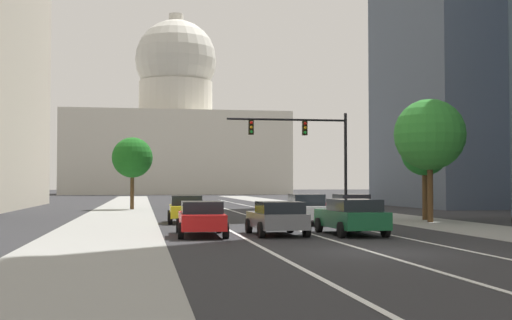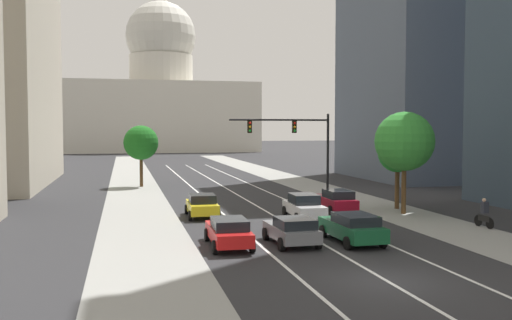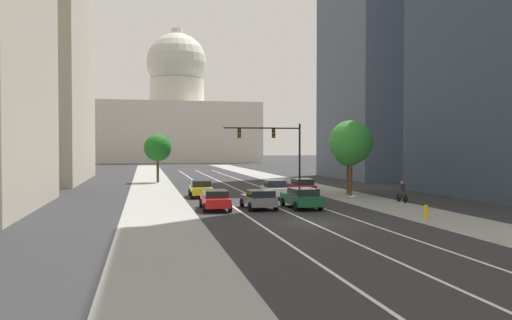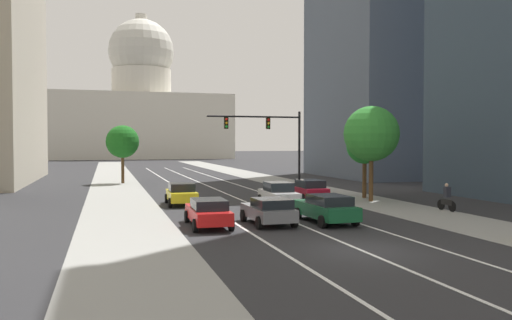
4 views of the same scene
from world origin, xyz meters
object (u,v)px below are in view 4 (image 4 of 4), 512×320
Objects in this scene: car_gray at (269,211)px; street_tree_near_right at (365,146)px; traffic_signal_mast at (271,134)px; cyclist at (447,197)px; car_green at (326,208)px; car_crimson at (308,189)px; street_tree_far_right at (371,134)px; capitol_building at (142,108)px; car_white at (279,194)px; street_tree_near_left at (123,142)px; car_yellow at (181,194)px; car_red at (208,212)px.

street_tree_near_right is (10.98, 10.37, 3.24)m from car_gray.
cyclist is at bearing -65.26° from traffic_signal_mast.
car_green is 1.02× the size of car_crimson.
street_tree_far_right is 1.27× the size of street_tree_near_right.
capitol_building reaches higher than street_tree_near_right.
car_crimson is (4.66, -108.74, -12.91)m from capitol_building.
car_green is (0.00, -7.80, -0.01)m from car_white.
car_green is 11.71m from street_tree_far_right.
traffic_signal_mast is (3.97, -102.15, -8.72)m from capitol_building.
capitol_building is 27.11× the size of cyclist.
car_yellow is at bearing -81.08° from street_tree_near_left.
street_tree_near_right reaches higher than car_red.
car_crimson is 0.76× the size of street_tree_near_left.
traffic_signal_mast reaches higher than car_yellow.
street_tree_near_right is (-1.25, 8.29, 3.13)m from cyclist.
street_tree_far_right is at bearing -114.71° from car_crimson.
street_tree_far_right is at bearing -42.32° from car_green.
car_green is 3.11m from car_gray.
car_gray is 13.72m from street_tree_far_right.
street_tree_near_left is 1.12× the size of street_tree_near_right.
car_red is at bearing -149.75° from street_tree_far_right.
car_gray is 2.36× the size of cyclist.
car_white reaches higher than car_green.
capitol_building is 8.60× the size of street_tree_near_right.
capitol_building is 10.01× the size of car_red.
capitol_building reaches higher than street_tree_far_right.
car_white is 8.27m from street_tree_far_right.
car_red is 0.99× the size of car_green.
street_tree_near_left is (-12.54, 20.23, 3.53)m from car_crimson.
street_tree_near_right reaches higher than car_yellow.
car_white is at bearing -38.73° from car_red.
car_white reaches higher than car_crimson.
street_tree_near_left is (-18.56, 28.20, 3.48)m from cyclist.
car_crimson is at bearing -42.02° from car_red.
cyclist reaches higher than car_green.
car_gray is (-3.11, 0.21, -0.05)m from car_green.
car_white is (1.55, -111.20, -12.90)m from capitol_building.
traffic_signal_mast is 1.19× the size of street_tree_far_right.
car_white reaches higher than car_yellow.
car_crimson is (9.32, 9.78, 0.05)m from car_red.
car_green is 11.76m from car_yellow.
cyclist is at bearing -84.77° from capitol_building.
car_crimson is at bearing -86.91° from car_yellow.
car_yellow is 0.67× the size of street_tree_near_left.
car_green is 0.58× the size of traffic_signal_mast.
traffic_signal_mast reaches higher than cyclist.
street_tree_near_left is (-9.43, 30.49, 3.54)m from car_green.
car_red is at bearing 84.20° from car_green.
car_red is at bearing -144.37° from street_tree_near_right.
car_red is 1.04× the size of car_white.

